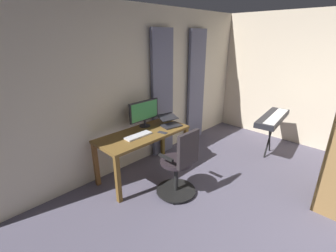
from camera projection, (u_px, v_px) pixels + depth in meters
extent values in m
cube|color=beige|center=(141.00, 88.00, 3.92)|extent=(5.33, 0.10, 2.57)
cube|color=slate|center=(196.00, 87.00, 4.82)|extent=(0.47, 0.06, 2.24)
cube|color=slate|center=(162.00, 95.00, 4.17)|extent=(0.48, 0.06, 2.24)
cube|color=brown|center=(143.00, 134.00, 3.58)|extent=(1.45, 0.64, 0.04)
cube|color=brown|center=(186.00, 147.00, 3.98)|extent=(0.06, 0.06, 0.68)
cube|color=brown|center=(118.00, 180.00, 3.07)|extent=(0.06, 0.06, 0.68)
cube|color=brown|center=(163.00, 138.00, 4.35)|extent=(0.06, 0.06, 0.68)
cube|color=brown|center=(96.00, 165.00, 3.43)|extent=(0.06, 0.06, 0.68)
cylinder|color=black|center=(176.00, 190.00, 3.36)|extent=(0.56, 0.56, 0.02)
sphere|color=black|center=(187.00, 183.00, 3.53)|extent=(0.05, 0.05, 0.05)
sphere|color=black|center=(168.00, 182.00, 3.58)|extent=(0.05, 0.05, 0.05)
sphere|color=black|center=(158.00, 193.00, 3.32)|extent=(0.05, 0.05, 0.05)
sphere|color=black|center=(174.00, 203.00, 3.12)|extent=(0.05, 0.05, 0.05)
sphere|color=black|center=(193.00, 196.00, 3.25)|extent=(0.05, 0.05, 0.05)
cylinder|color=black|center=(176.00, 177.00, 3.28)|extent=(0.06, 0.06, 0.45)
cylinder|color=#2A2227|center=(176.00, 161.00, 3.19)|extent=(0.44, 0.44, 0.05)
cube|color=#2F292B|center=(188.00, 149.00, 2.97)|extent=(0.37, 0.05, 0.46)
cube|color=black|center=(166.00, 158.00, 3.01)|extent=(0.04, 0.24, 0.03)
cube|color=black|center=(186.00, 148.00, 3.27)|extent=(0.04, 0.24, 0.03)
cylinder|color=#232328|center=(145.00, 126.00, 3.83)|extent=(0.18, 0.18, 0.01)
cylinder|color=#232328|center=(145.00, 123.00, 3.81)|extent=(0.04, 0.04, 0.09)
cube|color=#232328|center=(144.00, 111.00, 3.74)|extent=(0.57, 0.03, 0.32)
cube|color=#3D9951|center=(145.00, 111.00, 3.73)|extent=(0.52, 0.01, 0.29)
cube|color=silver|center=(138.00, 136.00, 3.44)|extent=(0.43, 0.14, 0.02)
cube|color=#232328|center=(171.00, 126.00, 3.83)|extent=(0.35, 0.28, 0.02)
cube|color=#232328|center=(168.00, 117.00, 3.87)|extent=(0.34, 0.28, 0.06)
ellipsoid|color=white|center=(168.00, 120.00, 4.06)|extent=(0.06, 0.10, 0.04)
cube|color=#333338|center=(162.00, 133.00, 3.56)|extent=(0.10, 0.16, 0.01)
cube|color=olive|center=(336.00, 141.00, 3.02)|extent=(0.91, 0.04, 1.69)
cube|color=#9A6D42|center=(335.00, 186.00, 3.16)|extent=(0.83, 0.30, 0.04)
cylinder|color=black|center=(270.00, 138.00, 4.35)|extent=(0.38, 0.08, 0.69)
cylinder|color=black|center=(270.00, 138.00, 4.35)|extent=(0.38, 0.08, 0.69)
cube|color=#232328|center=(273.00, 118.00, 4.21)|extent=(1.18, 0.46, 0.09)
cube|color=white|center=(277.00, 116.00, 4.16)|extent=(1.07, 0.31, 0.01)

